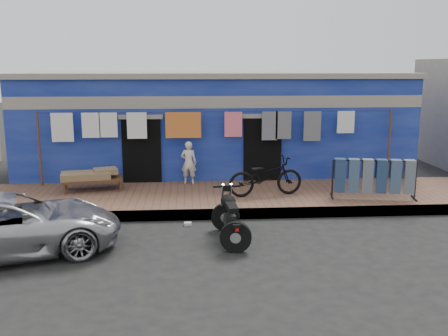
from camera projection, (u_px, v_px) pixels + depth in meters
ground at (231, 242)px, 10.34m from camera, size 80.00×80.00×0.00m
sidewalk at (221, 198)px, 13.25m from camera, size 28.00×3.00×0.25m
curb at (225, 214)px, 11.83m from camera, size 28.00×0.10×0.25m
building at (214, 122)px, 16.82m from camera, size 12.20×5.20×3.36m
clothesline at (202, 128)px, 14.08m from camera, size 10.06×0.06×2.10m
car at (8, 224)px, 9.53m from camera, size 4.72×3.21×1.22m
seated_person at (189, 163)px, 14.21m from camera, size 0.49×0.37×1.23m
bicycle at (266, 172)px, 12.90m from camera, size 2.04×1.01×1.26m
motorcycle at (230, 216)px, 10.30m from camera, size 0.85×1.75×1.07m
charpoy at (93, 180)px, 13.53m from camera, size 1.92×1.35×0.55m
jeans_rack at (374, 178)px, 12.68m from camera, size 2.32×1.19×1.04m
litter_a at (188, 224)px, 11.38m from camera, size 0.17×0.14×0.07m
litter_b at (233, 222)px, 11.52m from camera, size 0.16×0.18×0.08m
litter_c at (235, 227)px, 11.17m from camera, size 0.25×0.27×0.09m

